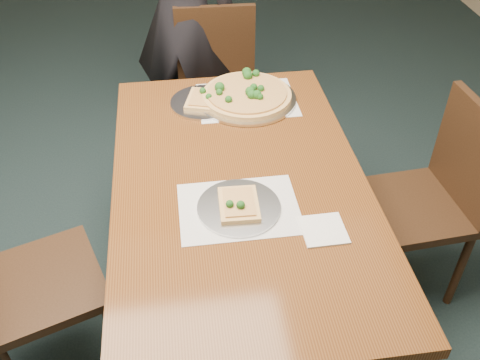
{
  "coord_description": "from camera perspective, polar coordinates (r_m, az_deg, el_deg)",
  "views": [
    {
      "loc": [
        0.21,
        -1.37,
        1.98
      ],
      "look_at": [
        0.41,
        0.07,
        0.75
      ],
      "focal_mm": 40.0,
      "sensor_mm": 36.0,
      "label": 1
    }
  ],
  "objects": [
    {
      "name": "ground",
      "position": [
        2.41,
        -9.88,
        -15.78
      ],
      "size": [
        8.0,
        8.0,
        0.0
      ],
      "primitive_type": "plane",
      "color": "black",
      "rests_on": "ground"
    },
    {
      "name": "dining_table",
      "position": [
        1.96,
        0.0,
        -2.05
      ],
      "size": [
        0.9,
        1.5,
        0.75
      ],
      "color": "#4F280F",
      "rests_on": "ground"
    },
    {
      "name": "chair_far",
      "position": [
        2.92,
        -2.38,
        10.03
      ],
      "size": [
        0.44,
        0.44,
        0.91
      ],
      "rotation": [
        0.0,
        0.0,
        -0.04
      ],
      "color": "black",
      "rests_on": "ground"
    },
    {
      "name": "chair_left",
      "position": [
        2.04,
        -23.01,
        -9.87
      ],
      "size": [
        0.54,
        0.54,
        0.91
      ],
      "rotation": [
        0.0,
        0.0,
        1.91
      ],
      "color": "black",
      "rests_on": "ground"
    },
    {
      "name": "chair_right",
      "position": [
        2.34,
        19.95,
        -1.32
      ],
      "size": [
        0.45,
        0.45,
        0.91
      ],
      "rotation": [
        0.0,
        0.0,
        -1.5
      ],
      "color": "black",
      "rests_on": "ground"
    },
    {
      "name": "diner",
      "position": [
        2.96,
        -6.12,
        16.83
      ],
      "size": [
        0.69,
        0.57,
        1.63
      ],
      "primitive_type": "imported",
      "rotation": [
        0.0,
        0.0,
        2.79
      ],
      "color": "black",
      "rests_on": "ground"
    },
    {
      "name": "placemat_main",
      "position": [
        2.34,
        0.74,
        8.56
      ],
      "size": [
        0.42,
        0.32,
        0.0
      ],
      "primitive_type": "cube",
      "color": "white",
      "rests_on": "dining_table"
    },
    {
      "name": "placemat_near",
      "position": [
        1.79,
        -0.12,
        -3.05
      ],
      "size": [
        0.4,
        0.3,
        0.0
      ],
      "primitive_type": "cube",
      "color": "white",
      "rests_on": "dining_table"
    },
    {
      "name": "pizza_pan",
      "position": [
        2.33,
        0.73,
        9.06
      ],
      "size": [
        0.43,
        0.43,
        0.07
      ],
      "color": "silver",
      "rests_on": "dining_table"
    },
    {
      "name": "slice_plate_near",
      "position": [
        1.78,
        -0.13,
        -2.78
      ],
      "size": [
        0.28,
        0.28,
        0.06
      ],
      "color": "silver",
      "rests_on": "dining_table"
    },
    {
      "name": "slice_plate_far",
      "position": [
        2.32,
        -3.97,
        8.42
      ],
      "size": [
        0.28,
        0.28,
        0.05
      ],
      "color": "silver",
      "rests_on": "dining_table"
    },
    {
      "name": "napkin",
      "position": [
        1.74,
        8.89,
        -5.27
      ],
      "size": [
        0.14,
        0.14,
        0.01
      ],
      "primitive_type": "cube",
      "rotation": [
        0.0,
        0.0,
        0.01
      ],
      "color": "white",
      "rests_on": "dining_table"
    }
  ]
}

